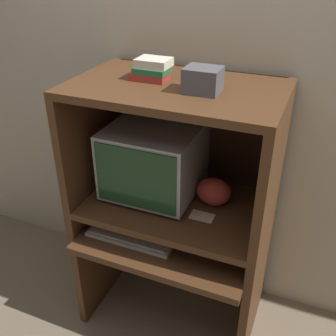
# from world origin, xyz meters

# --- Properties ---
(wall_back) EXTENTS (6.00, 0.06, 2.60)m
(wall_back) POSITION_xyz_m (0.00, 0.67, 1.30)
(wall_back) COLOR #B2A893
(wall_back) RESTS_ON ground_plane
(desk_base) EXTENTS (0.95, 0.67, 0.63)m
(desk_base) POSITION_xyz_m (0.00, 0.25, 0.40)
(desk_base) COLOR #4C2D19
(desk_base) RESTS_ON ground_plane
(desk_monitor_shelf) EXTENTS (0.95, 0.61, 0.16)m
(desk_monitor_shelf) POSITION_xyz_m (0.00, 0.30, 0.76)
(desk_monitor_shelf) COLOR #4C2D19
(desk_monitor_shelf) RESTS_ON desk_base
(hutch_upper) EXTENTS (0.95, 0.61, 0.61)m
(hutch_upper) POSITION_xyz_m (0.00, 0.34, 1.20)
(hutch_upper) COLOR #4C2D19
(hutch_upper) RESTS_ON desk_monitor_shelf
(crt_monitor) EXTENTS (0.45, 0.45, 0.37)m
(crt_monitor) POSITION_xyz_m (-0.14, 0.35, 0.98)
(crt_monitor) COLOR #B2B2B7
(crt_monitor) RESTS_ON desk_monitor_shelf
(keyboard) EXTENTS (0.46, 0.14, 0.03)m
(keyboard) POSITION_xyz_m (-0.17, 0.12, 0.64)
(keyboard) COLOR beige
(keyboard) RESTS_ON desk_base
(mouse) EXTENTS (0.06, 0.04, 0.03)m
(mouse) POSITION_xyz_m (0.12, 0.13, 0.65)
(mouse) COLOR black
(mouse) RESTS_ON desk_base
(snack_bag) EXTENTS (0.17, 0.13, 0.14)m
(snack_bag) POSITION_xyz_m (0.19, 0.35, 0.87)
(snack_bag) COLOR #BC382D
(snack_bag) RESTS_ON desk_monitor_shelf
(book_stack) EXTENTS (0.17, 0.12, 0.09)m
(book_stack) POSITION_xyz_m (-0.13, 0.33, 1.46)
(book_stack) COLOR maroon
(book_stack) RESTS_ON hutch_upper
(paper_card) EXTENTS (0.12, 0.08, 0.00)m
(paper_card) POSITION_xyz_m (0.17, 0.23, 0.80)
(paper_card) COLOR #CCB28C
(paper_card) RESTS_ON desk_monitor_shelf
(storage_box) EXTENTS (0.15, 0.12, 0.10)m
(storage_box) POSITION_xyz_m (0.13, 0.25, 1.46)
(storage_box) COLOR #4C4C51
(storage_box) RESTS_ON hutch_upper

